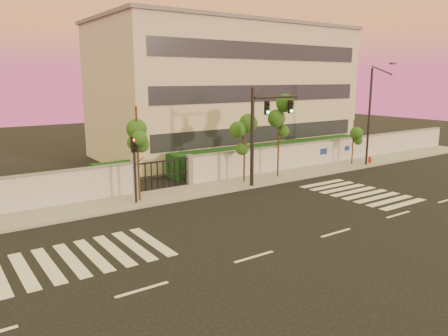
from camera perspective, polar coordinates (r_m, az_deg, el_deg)
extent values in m
plane|color=black|center=(21.72, 14.40, -8.22)|extent=(120.00, 120.00, 0.00)
cube|color=gray|center=(29.28, -1.29, -2.55)|extent=(60.00, 3.00, 0.15)
cube|color=#B8BBC0|center=(39.80, 15.12, 2.19)|extent=(31.00, 0.30, 2.00)
cube|color=slate|center=(39.64, 15.20, 3.70)|extent=(31.00, 0.36, 0.12)
cube|color=slate|center=(28.02, -11.57, -1.28)|extent=(0.35, 0.35, 2.20)
cube|color=slate|center=(29.77, -4.51, -0.32)|extent=(0.35, 0.35, 2.20)
cube|color=black|center=(37.62, 6.77, 1.83)|extent=(20.00, 2.00, 1.80)
cube|color=black|center=(33.39, -11.82, -0.10)|extent=(6.00, 1.50, 1.20)
cube|color=beige|center=(42.99, 0.19, 9.95)|extent=(24.00, 12.00, 12.00)
cube|color=#262D38|center=(38.49, 5.36, 4.49)|extent=(22.00, 0.08, 1.40)
cube|color=#262D38|center=(38.22, 5.46, 9.70)|extent=(22.00, 0.08, 1.40)
cube|color=#262D38|center=(38.27, 5.57, 14.94)|extent=(22.00, 0.08, 1.40)
cube|color=slate|center=(43.24, 0.20, 18.06)|extent=(24.40, 12.40, 0.30)
cube|color=silver|center=(18.79, -24.72, -12.10)|extent=(0.50, 4.00, 0.02)
cube|color=silver|center=(18.94, -22.00, -11.69)|extent=(0.50, 4.00, 0.02)
cube|color=silver|center=(19.13, -19.33, -11.26)|extent=(0.50, 4.00, 0.02)
cube|color=silver|center=(19.35, -16.73, -10.81)|extent=(0.50, 4.00, 0.02)
cube|color=silver|center=(19.62, -14.20, -10.36)|extent=(0.50, 4.00, 0.02)
cube|color=silver|center=(19.92, -11.75, -9.90)|extent=(0.50, 4.00, 0.02)
cube|color=silver|center=(20.26, -9.38, -9.43)|extent=(0.50, 4.00, 0.02)
cube|color=silver|center=(27.71, 22.37, -4.40)|extent=(4.00, 0.50, 0.02)
cube|color=silver|center=(28.18, 20.84, -4.02)|extent=(4.00, 0.50, 0.02)
cube|color=silver|center=(28.67, 19.36, -3.66)|extent=(4.00, 0.50, 0.02)
cube|color=silver|center=(29.18, 17.94, -3.30)|extent=(4.00, 0.50, 0.02)
cube|color=silver|center=(29.71, 16.56, -2.96)|extent=(4.00, 0.50, 0.02)
cube|color=silver|center=(30.26, 15.23, -2.62)|extent=(4.00, 0.50, 0.02)
cube|color=silver|center=(30.82, 13.96, -2.30)|extent=(4.00, 0.50, 0.02)
cube|color=silver|center=(31.40, 12.72, -1.99)|extent=(4.00, 0.50, 0.02)
cube|color=silver|center=(16.05, -10.63, -15.33)|extent=(2.00, 0.15, 0.01)
cube|color=silver|center=(18.43, 3.96, -11.49)|extent=(2.00, 0.15, 0.01)
cube|color=silver|center=(21.72, 14.40, -8.20)|extent=(2.00, 0.15, 0.01)
cube|color=silver|center=(25.57, 21.80, -5.66)|extent=(2.00, 0.15, 0.01)
cube|color=silver|center=(29.76, 27.14, -3.75)|extent=(2.00, 0.15, 0.01)
cylinder|color=#382314|center=(25.84, -11.17, 1.62)|extent=(0.12, 0.12, 5.70)
sphere|color=#234E16|center=(25.60, -11.32, 5.39)|extent=(1.14, 1.14, 1.14)
sphere|color=#234E16|center=(26.04, -10.70, 3.62)|extent=(0.87, 0.87, 0.87)
sphere|color=#234E16|center=(25.40, -11.77, 4.03)|extent=(0.83, 0.83, 0.83)
cylinder|color=#382314|center=(30.22, 2.67, 2.01)|extent=(0.13, 0.13, 4.41)
sphere|color=#234E16|center=(30.03, 2.69, 4.50)|extent=(1.23, 1.23, 1.23)
sphere|color=#234E16|center=(30.53, 3.01, 3.36)|extent=(0.94, 0.94, 0.94)
sphere|color=#234E16|center=(29.75, 2.37, 3.58)|extent=(0.90, 0.90, 0.90)
cylinder|color=#382314|center=(32.00, 7.15, 4.02)|extent=(0.13, 0.13, 6.12)
sphere|color=#234E16|center=(31.82, 7.23, 7.30)|extent=(1.22, 1.22, 1.22)
sphere|color=#234E16|center=(32.32, 7.44, 5.73)|extent=(0.93, 0.93, 0.93)
sphere|color=#234E16|center=(31.52, 6.95, 6.15)|extent=(0.89, 0.89, 0.89)
cylinder|color=#382314|center=(38.06, 16.49, 3.15)|extent=(0.11, 0.11, 3.90)
sphere|color=#234E16|center=(37.92, 16.59, 4.89)|extent=(1.01, 1.01, 1.01)
sphere|color=#234E16|center=(38.35, 16.62, 4.08)|extent=(0.77, 0.77, 0.77)
sphere|color=#234E16|center=(37.66, 16.45, 4.26)|extent=(0.73, 0.73, 0.73)
cylinder|color=black|center=(28.96, 3.71, 3.83)|extent=(0.26, 0.26, 6.66)
cylinder|color=black|center=(30.04, 6.86, 9.19)|extent=(4.08, 0.47, 0.17)
cube|color=black|center=(29.47, 5.63, 7.82)|extent=(0.38, 0.19, 0.97)
sphere|color=#0CF259|center=(29.41, 5.76, 7.22)|extent=(0.21, 0.21, 0.21)
cube|color=black|center=(30.91, 8.69, 7.91)|extent=(0.38, 0.19, 0.97)
sphere|color=#0CF259|center=(30.85, 8.82, 7.34)|extent=(0.21, 0.21, 0.21)
cylinder|color=black|center=(25.52, -11.55, -0.32)|extent=(0.15, 0.15, 4.12)
cube|color=black|center=(25.21, -11.64, 3.02)|extent=(0.32, 0.16, 0.82)
sphere|color=red|center=(25.08, -11.57, 3.57)|extent=(0.18, 0.18, 0.18)
cylinder|color=black|center=(38.09, 18.41, 6.20)|extent=(0.18, 0.18, 8.07)
cylinder|color=black|center=(37.43, 19.93, 11.91)|extent=(0.10, 1.93, 0.79)
cube|color=#3F3F44|center=(36.92, 21.16, 12.62)|extent=(0.50, 0.25, 0.15)
cylinder|color=red|center=(39.41, 18.50, 0.77)|extent=(0.21, 0.21, 0.48)
cylinder|color=red|center=(39.36, 18.52, 1.18)|extent=(0.27, 0.27, 0.10)
sphere|color=red|center=(39.34, 18.53, 1.33)|extent=(0.17, 0.17, 0.17)
cylinder|color=red|center=(39.39, 18.50, 0.91)|extent=(0.28, 0.16, 0.10)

